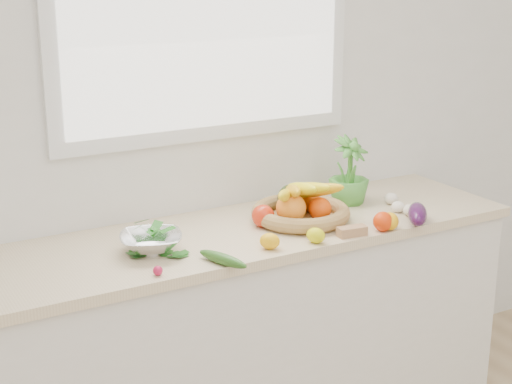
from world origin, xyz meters
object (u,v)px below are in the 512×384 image
apple (263,216)px  cucumber (223,259)px  colander_with_spinach (151,237)px  potted_herb (349,172)px  eggplant (417,214)px  fruit_basket (300,208)px

apple → cucumber: size_ratio=0.41×
colander_with_spinach → cucumber: bearing=-52.5°
colander_with_spinach → potted_herb: bearing=8.1°
potted_herb → colander_with_spinach: size_ratio=1.08×
potted_herb → eggplant: bearing=-78.3°
eggplant → cucumber: bearing=-179.9°
eggplant → colander_with_spinach: colander_with_spinach is taller
fruit_basket → colander_with_spinach: bearing=-176.8°
potted_herb → fruit_basket: bearing=-162.1°
eggplant → fruit_basket: fruit_basket is taller
cucumber → colander_with_spinach: (-0.17, 0.22, 0.04)m
apple → potted_herb: 0.49m
potted_herb → fruit_basket: potted_herb is taller
apple → colander_with_spinach: bearing=-174.5°
eggplant → potted_herb: bearing=101.7°
apple → fruit_basket: 0.17m
apple → cucumber: apple is taller
apple → cucumber: bearing=-139.6°
potted_herb → colander_with_spinach: (-0.96, -0.14, -0.08)m
cucumber → potted_herb: 0.88m
eggplant → potted_herb: (-0.07, 0.36, 0.10)m
apple → fruit_basket: bearing=-3.5°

